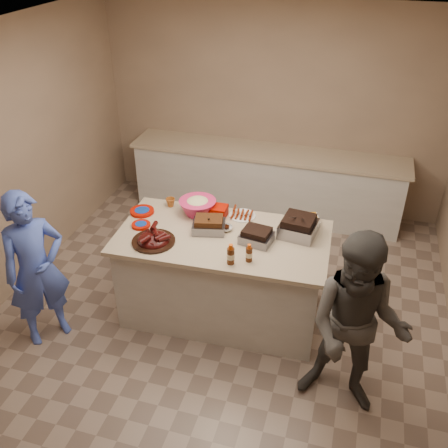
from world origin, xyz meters
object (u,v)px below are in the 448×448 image
(coleslaw_bowl, at_px, (198,214))
(mustard_bottle, at_px, (207,224))
(guest_blue, at_px, (52,332))
(bbq_bottle_a, at_px, (231,263))
(rib_platter, at_px, (154,242))
(island, at_px, (223,311))
(roasting_pan, at_px, (298,235))
(plastic_cup, at_px, (171,206))
(guest_gray, at_px, (343,399))
(bbq_bottle_b, at_px, (249,261))

(coleslaw_bowl, bearing_deg, mustard_bottle, -46.02)
(coleslaw_bowl, height_order, mustard_bottle, coleslaw_bowl)
(coleslaw_bowl, distance_m, guest_blue, 1.85)
(bbq_bottle_a, bearing_deg, rib_platter, 171.23)
(island, distance_m, mustard_bottle, 0.98)
(bbq_bottle_a, distance_m, guest_blue, 1.99)
(roasting_pan, xyz_separation_m, plastic_cup, (-1.34, 0.17, -0.00))
(coleslaw_bowl, relative_size, mustard_bottle, 3.06)
(rib_platter, relative_size, mustard_bottle, 3.31)
(coleslaw_bowl, xyz_separation_m, guest_gray, (1.64, -1.09, -0.94))
(guest_blue, bearing_deg, rib_platter, -25.86)
(guest_gray, bearing_deg, rib_platter, 170.78)
(bbq_bottle_b, relative_size, plastic_cup, 1.77)
(rib_platter, xyz_separation_m, coleslaw_bowl, (0.23, 0.60, 0.00))
(mustard_bottle, bearing_deg, guest_gray, -32.03)
(plastic_cup, relative_size, guest_gray, 0.06)
(bbq_bottle_b, height_order, mustard_bottle, bbq_bottle_b)
(plastic_cup, bearing_deg, rib_platter, -82.22)
(bbq_bottle_a, bearing_deg, plastic_cup, 137.76)
(mustard_bottle, bearing_deg, rib_platter, -130.21)
(rib_platter, distance_m, guest_blue, 1.42)
(coleslaw_bowl, distance_m, bbq_bottle_a, 0.90)
(island, relative_size, guest_blue, 1.28)
(guest_blue, distance_m, guest_gray, 2.82)
(mustard_bottle, distance_m, guest_blue, 1.87)
(plastic_cup, relative_size, guest_blue, 0.06)
(guest_gray, bearing_deg, mustard_bottle, 153.48)
(rib_platter, relative_size, coleslaw_bowl, 1.08)
(roasting_pan, distance_m, guest_gray, 1.49)
(bbq_bottle_b, xyz_separation_m, guest_gray, (0.96, -0.45, -0.94))
(plastic_cup, bearing_deg, island, -29.86)
(bbq_bottle_b, xyz_separation_m, mustard_bottle, (-0.53, 0.48, 0.00))
(bbq_bottle_b, distance_m, guest_blue, 2.13)
(rib_platter, bearing_deg, mustard_bottle, 49.79)
(rib_platter, distance_m, roasting_pan, 1.34)
(bbq_bottle_a, relative_size, mustard_bottle, 1.60)
(plastic_cup, xyz_separation_m, guest_gray, (1.96, -1.15, -0.94))
(guest_blue, bearing_deg, guest_gray, -52.98)
(bbq_bottle_b, distance_m, plastic_cup, 1.22)
(roasting_pan, height_order, bbq_bottle_b, bbq_bottle_b)
(roasting_pan, xyz_separation_m, guest_gray, (0.62, -0.98, -0.94))
(roasting_pan, relative_size, plastic_cup, 3.36)
(rib_platter, bearing_deg, guest_gray, -14.74)
(island, height_order, bbq_bottle_a, bbq_bottle_a)
(coleslaw_bowl, bearing_deg, bbq_bottle_a, -52.90)
(rib_platter, height_order, guest_blue, rib_platter)
(guest_gray, bearing_deg, guest_blue, -174.64)
(island, distance_m, roasting_pan, 1.18)
(island, bearing_deg, rib_platter, -156.77)
(island, xyz_separation_m, guest_gray, (1.29, -0.77, 0.00))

